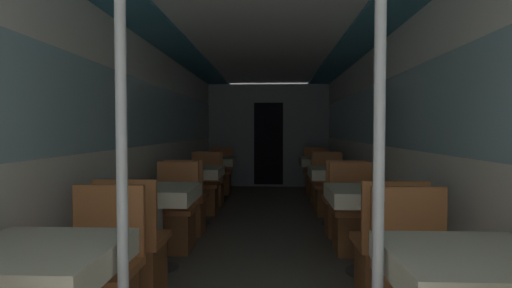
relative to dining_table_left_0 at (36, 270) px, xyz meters
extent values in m
cube|color=silver|center=(-0.42, 2.90, 0.48)|extent=(0.05, 10.34, 2.26)
cube|color=#9EC6D1|center=(-0.41, 2.90, 0.79)|extent=(0.03, 9.52, 0.73)
cube|color=silver|center=(2.29, 2.90, 0.48)|extent=(0.05, 10.34, 2.26)
cube|color=#9EC6D1|center=(2.27, 2.90, 0.79)|extent=(0.03, 9.52, 0.73)
cube|color=silver|center=(0.93, 2.90, 1.66)|extent=(2.71, 10.34, 0.04)
cube|color=teal|center=(-0.18, 2.90, 1.63)|extent=(0.49, 9.93, 0.03)
cube|color=teal|center=(2.04, 2.90, 1.63)|extent=(0.49, 9.93, 0.03)
cube|color=gray|center=(0.93, 7.16, 0.48)|extent=(2.65, 0.08, 2.26)
cube|color=black|center=(0.93, 7.11, 0.30)|extent=(0.64, 0.01, 1.81)
cube|color=#93704C|center=(0.00, 0.00, 0.09)|extent=(0.64, 0.64, 0.02)
cube|color=beige|center=(0.00, 0.00, 0.04)|extent=(0.68, 0.68, 0.13)
cube|color=#D17A42|center=(0.00, 0.57, -0.22)|extent=(0.45, 0.45, 0.05)
cube|color=#D17A42|center=(0.00, 0.78, 0.04)|extent=(0.45, 0.04, 0.45)
cylinder|color=silver|center=(0.39, 0.00, 0.48)|extent=(0.05, 0.05, 2.26)
cylinder|color=#4C4C51|center=(0.00, 1.82, -0.64)|extent=(0.37, 0.37, 0.01)
cylinder|color=#B7B7BC|center=(0.00, 1.82, -0.28)|extent=(0.09, 0.09, 0.71)
cube|color=#93704C|center=(0.00, 1.82, 0.09)|extent=(0.64, 0.64, 0.02)
cube|color=beige|center=(0.00, 1.82, 0.04)|extent=(0.68, 0.68, 0.13)
cube|color=#9C5B31|center=(0.00, 1.25, -0.44)|extent=(0.38, 0.38, 0.41)
cube|color=#D17A42|center=(0.00, 1.25, -0.22)|extent=(0.45, 0.45, 0.05)
cube|color=#D17A42|center=(0.00, 1.04, 0.04)|extent=(0.45, 0.04, 0.45)
cube|color=#9C5B31|center=(0.00, 2.40, -0.44)|extent=(0.38, 0.38, 0.41)
cube|color=#D17A42|center=(0.00, 2.40, -0.22)|extent=(0.45, 0.45, 0.05)
cube|color=#D17A42|center=(0.00, 2.60, 0.04)|extent=(0.45, 0.04, 0.45)
cylinder|color=#4C4C51|center=(0.00, 3.65, -0.64)|extent=(0.37, 0.37, 0.01)
cylinder|color=#B7B7BC|center=(0.00, 3.65, -0.28)|extent=(0.09, 0.09, 0.71)
cube|color=#93704C|center=(0.00, 3.65, 0.09)|extent=(0.64, 0.64, 0.02)
cube|color=beige|center=(0.00, 3.65, 0.04)|extent=(0.68, 0.68, 0.13)
cube|color=#9C5B31|center=(0.00, 3.07, -0.44)|extent=(0.38, 0.38, 0.41)
cube|color=#D17A42|center=(0.00, 3.07, -0.22)|extent=(0.45, 0.45, 0.05)
cube|color=#D17A42|center=(0.00, 2.87, 0.04)|extent=(0.45, 0.04, 0.45)
cube|color=#9C5B31|center=(0.00, 4.22, -0.44)|extent=(0.38, 0.38, 0.41)
cube|color=#D17A42|center=(0.00, 4.22, -0.22)|extent=(0.45, 0.45, 0.05)
cube|color=#D17A42|center=(0.00, 4.43, 0.04)|extent=(0.45, 0.04, 0.45)
cylinder|color=#4C4C51|center=(0.00, 5.47, -0.64)|extent=(0.37, 0.37, 0.01)
cylinder|color=#B7B7BC|center=(0.00, 5.47, -0.28)|extent=(0.09, 0.09, 0.71)
cube|color=#93704C|center=(0.00, 5.47, 0.09)|extent=(0.64, 0.64, 0.02)
cube|color=beige|center=(0.00, 5.47, 0.04)|extent=(0.68, 0.68, 0.13)
cube|color=#9C5B31|center=(0.00, 4.90, -0.44)|extent=(0.38, 0.38, 0.41)
cube|color=#D17A42|center=(0.00, 4.90, -0.22)|extent=(0.45, 0.45, 0.05)
cube|color=#D17A42|center=(0.00, 4.69, 0.04)|extent=(0.45, 0.04, 0.45)
cube|color=#9C5B31|center=(0.00, 6.05, -0.44)|extent=(0.38, 0.38, 0.41)
cube|color=#D17A42|center=(0.00, 6.05, -0.22)|extent=(0.45, 0.45, 0.05)
cube|color=#D17A42|center=(0.00, 6.25, 0.04)|extent=(0.45, 0.04, 0.45)
cube|color=#93704C|center=(1.86, 0.00, 0.09)|extent=(0.64, 0.64, 0.02)
cube|color=beige|center=(1.86, 0.00, 0.04)|extent=(0.68, 0.68, 0.13)
cube|color=#D17A42|center=(1.86, 0.57, -0.22)|extent=(0.45, 0.45, 0.05)
cube|color=#D17A42|center=(1.86, 0.78, 0.04)|extent=(0.45, 0.04, 0.45)
cylinder|color=silver|center=(1.48, 0.00, 0.48)|extent=(0.05, 0.05, 2.26)
cylinder|color=#4C4C51|center=(1.86, 1.82, -0.64)|extent=(0.37, 0.37, 0.01)
cylinder|color=#B7B7BC|center=(1.86, 1.82, -0.28)|extent=(0.09, 0.09, 0.71)
cube|color=#93704C|center=(1.86, 1.82, 0.09)|extent=(0.64, 0.64, 0.02)
cube|color=beige|center=(1.86, 1.82, 0.04)|extent=(0.68, 0.68, 0.13)
cube|color=#9C5B31|center=(1.86, 1.25, -0.44)|extent=(0.38, 0.38, 0.41)
cube|color=#D17A42|center=(1.86, 1.25, -0.22)|extent=(0.45, 0.45, 0.05)
cube|color=#D17A42|center=(1.86, 1.04, 0.04)|extent=(0.45, 0.04, 0.45)
cube|color=#9C5B31|center=(1.86, 2.40, -0.44)|extent=(0.38, 0.38, 0.41)
cube|color=#D17A42|center=(1.86, 2.40, -0.22)|extent=(0.45, 0.45, 0.05)
cube|color=#D17A42|center=(1.86, 2.60, 0.04)|extent=(0.45, 0.04, 0.45)
cylinder|color=#4C4C51|center=(1.86, 3.65, -0.64)|extent=(0.37, 0.37, 0.01)
cylinder|color=#B7B7BC|center=(1.86, 3.65, -0.28)|extent=(0.09, 0.09, 0.71)
cube|color=#93704C|center=(1.86, 3.65, 0.09)|extent=(0.64, 0.64, 0.02)
cube|color=beige|center=(1.86, 3.65, 0.04)|extent=(0.68, 0.68, 0.13)
cube|color=#9C5B31|center=(1.86, 3.07, -0.44)|extent=(0.38, 0.38, 0.41)
cube|color=#D17A42|center=(1.86, 3.07, -0.22)|extent=(0.45, 0.45, 0.05)
cube|color=#D17A42|center=(1.86, 2.87, 0.04)|extent=(0.45, 0.04, 0.45)
cube|color=#9C5B31|center=(1.86, 4.22, -0.44)|extent=(0.38, 0.38, 0.41)
cube|color=#D17A42|center=(1.86, 4.22, -0.22)|extent=(0.45, 0.45, 0.05)
cube|color=#D17A42|center=(1.86, 4.43, 0.04)|extent=(0.45, 0.04, 0.45)
cylinder|color=#4C4C51|center=(1.86, 5.47, -0.64)|extent=(0.37, 0.37, 0.01)
cylinder|color=#B7B7BC|center=(1.86, 5.47, -0.28)|extent=(0.09, 0.09, 0.71)
cube|color=#93704C|center=(1.86, 5.47, 0.09)|extent=(0.64, 0.64, 0.02)
cube|color=beige|center=(1.86, 5.47, 0.04)|extent=(0.68, 0.68, 0.13)
cube|color=#9C5B31|center=(1.86, 4.90, -0.44)|extent=(0.38, 0.38, 0.41)
cube|color=#D17A42|center=(1.86, 4.90, -0.22)|extent=(0.45, 0.45, 0.05)
cube|color=#D17A42|center=(1.86, 4.69, 0.04)|extent=(0.45, 0.04, 0.45)
cube|color=#9C5B31|center=(1.86, 6.05, -0.44)|extent=(0.38, 0.38, 0.41)
cube|color=#D17A42|center=(1.86, 6.05, -0.22)|extent=(0.45, 0.45, 0.05)
cube|color=#D17A42|center=(1.86, 6.25, 0.04)|extent=(0.45, 0.04, 0.45)
camera|label=1|loc=(1.04, -1.68, 0.61)|focal=28.00mm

